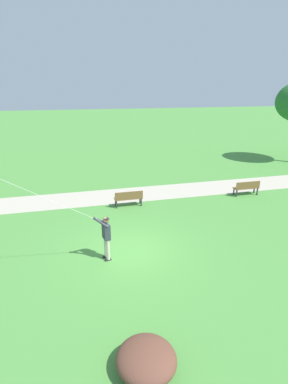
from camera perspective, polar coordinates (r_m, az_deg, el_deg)
name	(u,v)px	position (r m, az deg, el deg)	size (l,w,h in m)	color
ground_plane	(130,250)	(12.57, -2.65, -10.72)	(120.00, 120.00, 0.00)	#4C8E3D
walkway_path	(148,193)	(18.42, 0.75, -0.24)	(2.40, 32.00, 0.02)	#B7AD99
person_kite_flyer	(106,234)	(11.61, -7.06, -7.74)	(0.51, 0.63, 1.83)	#232328
park_bench_near_walkway	(129,197)	(16.41, -2.86, -1.02)	(0.52, 1.52, 0.88)	brown
park_bench_far_walkway	(247,187)	(18.92, 18.43, 0.87)	(0.52, 1.52, 0.88)	brown
lakeside_shrub	(146,360)	(8.16, 0.43, -28.52)	(1.47, 1.43, 0.66)	brown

